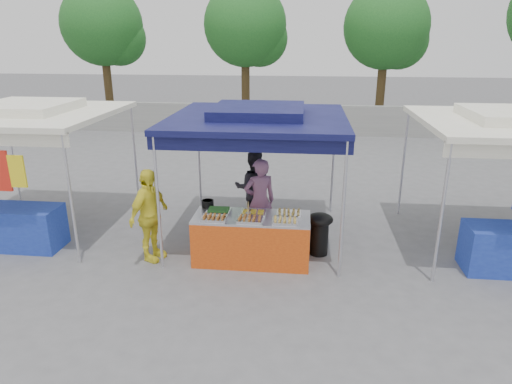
# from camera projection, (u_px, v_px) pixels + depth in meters

# --- Properties ---
(ground_plane) EXTENTS (80.00, 80.00, 0.00)m
(ground_plane) POSITION_uv_depth(u_px,v_px,m) (252.00, 258.00, 8.18)
(ground_plane) COLOR slate
(back_wall) EXTENTS (40.00, 0.25, 1.20)m
(back_wall) POSITION_uv_depth(u_px,v_px,m) (284.00, 120.00, 18.34)
(back_wall) COLOR gray
(back_wall) RESTS_ON ground_plane
(main_canopy) EXTENTS (3.20, 3.20, 2.57)m
(main_canopy) POSITION_uv_depth(u_px,v_px,m) (258.00, 117.00, 8.33)
(main_canopy) COLOR silver
(main_canopy) RESTS_ON ground_plane
(neighbor_stall_left) EXTENTS (3.20, 3.20, 2.57)m
(neighbor_stall_left) POSITION_uv_depth(u_px,v_px,m) (21.00, 157.00, 8.66)
(neighbor_stall_left) COLOR silver
(neighbor_stall_left) RESTS_ON ground_plane
(tree_0) EXTENTS (3.54, 3.49, 6.00)m
(tree_0) POSITION_uv_depth(u_px,v_px,m) (106.00, 28.00, 19.85)
(tree_0) COLOR #46341A
(tree_0) RESTS_ON ground_plane
(tree_1) EXTENTS (3.53, 3.48, 5.97)m
(tree_1) POSITION_uv_depth(u_px,v_px,m) (249.00, 29.00, 19.26)
(tree_1) COLOR #46341A
(tree_1) RESTS_ON ground_plane
(tree_2) EXTENTS (3.48, 3.41, 5.86)m
(tree_2) POSITION_uv_depth(u_px,v_px,m) (389.00, 30.00, 18.43)
(tree_2) COLOR #46341A
(tree_2) RESTS_ON ground_plane
(vendor_table) EXTENTS (2.00, 0.80, 0.85)m
(vendor_table) POSITION_uv_depth(u_px,v_px,m) (252.00, 239.00, 7.95)
(vendor_table) COLOR #D04912
(vendor_table) RESTS_ON ground_plane
(food_tray_fl) EXTENTS (0.42, 0.30, 0.07)m
(food_tray_fl) POSITION_uv_depth(u_px,v_px,m) (214.00, 218.00, 7.64)
(food_tray_fl) COLOR silver
(food_tray_fl) RESTS_ON vendor_table
(food_tray_fm) EXTENTS (0.42, 0.30, 0.07)m
(food_tray_fm) POSITION_uv_depth(u_px,v_px,m) (250.00, 220.00, 7.58)
(food_tray_fm) COLOR silver
(food_tray_fm) RESTS_ON vendor_table
(food_tray_fr) EXTENTS (0.42, 0.30, 0.07)m
(food_tray_fr) POSITION_uv_depth(u_px,v_px,m) (285.00, 221.00, 7.52)
(food_tray_fr) COLOR silver
(food_tray_fr) RESTS_ON vendor_table
(food_tray_bl) EXTENTS (0.42, 0.30, 0.07)m
(food_tray_bl) POSITION_uv_depth(u_px,v_px,m) (219.00, 211.00, 7.96)
(food_tray_bl) COLOR silver
(food_tray_bl) RESTS_ON vendor_table
(food_tray_bm) EXTENTS (0.42, 0.30, 0.07)m
(food_tray_bm) POSITION_uv_depth(u_px,v_px,m) (253.00, 213.00, 7.87)
(food_tray_bm) COLOR silver
(food_tray_bm) RESTS_ON vendor_table
(food_tray_br) EXTENTS (0.42, 0.30, 0.07)m
(food_tray_br) POSITION_uv_depth(u_px,v_px,m) (289.00, 213.00, 7.84)
(food_tray_br) COLOR silver
(food_tray_br) RESTS_ON vendor_table
(cooking_pot) EXTENTS (0.22, 0.22, 0.13)m
(cooking_pot) POSITION_uv_depth(u_px,v_px,m) (208.00, 204.00, 8.22)
(cooking_pot) COLOR black
(cooking_pot) RESTS_ON vendor_table
(skewer_cup) EXTENTS (0.08, 0.08, 0.10)m
(skewer_cup) POSITION_uv_depth(u_px,v_px,m) (248.00, 215.00, 7.71)
(skewer_cup) COLOR silver
(skewer_cup) RESTS_ON vendor_table
(wok_burner) EXTENTS (0.47, 0.47, 0.79)m
(wok_burner) POSITION_uv_depth(u_px,v_px,m) (320.00, 230.00, 8.20)
(wok_burner) COLOR black
(wok_burner) RESTS_ON ground_plane
(crate_left) EXTENTS (0.51, 0.36, 0.31)m
(crate_left) POSITION_uv_depth(u_px,v_px,m) (243.00, 237.00, 8.68)
(crate_left) COLOR #152AAF
(crate_left) RESTS_ON ground_plane
(crate_right) EXTENTS (0.55, 0.38, 0.33)m
(crate_right) POSITION_uv_depth(u_px,v_px,m) (264.00, 238.00, 8.61)
(crate_right) COLOR #152AAF
(crate_right) RESTS_ON ground_plane
(crate_stacked) EXTENTS (0.51, 0.36, 0.31)m
(crate_stacked) POSITION_uv_depth(u_px,v_px,m) (265.00, 222.00, 8.50)
(crate_stacked) COLOR #152AAF
(crate_stacked) RESTS_ON crate_right
(vendor_woman) EXTENTS (0.71, 0.60, 1.66)m
(vendor_woman) POSITION_uv_depth(u_px,v_px,m) (260.00, 201.00, 8.57)
(vendor_woman) COLOR #945E82
(vendor_woman) RESTS_ON ground_plane
(helper_man) EXTENTS (0.83, 0.68, 1.58)m
(helper_man) POSITION_uv_depth(u_px,v_px,m) (253.00, 188.00, 9.48)
(helper_man) COLOR black
(helper_man) RESTS_ON ground_plane
(customer_person) EXTENTS (0.70, 1.05, 1.66)m
(customer_person) POSITION_uv_depth(u_px,v_px,m) (149.00, 215.00, 7.89)
(customer_person) COLOR yellow
(customer_person) RESTS_ON ground_plane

